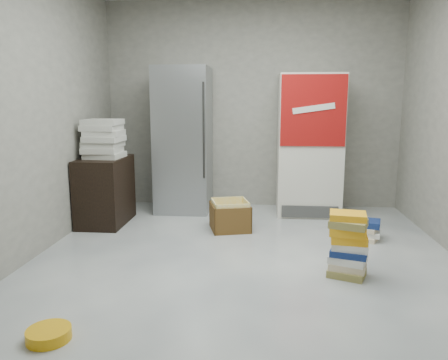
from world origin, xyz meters
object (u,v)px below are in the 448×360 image
Objects in this scene: wood_shelf at (105,191)px; steel_fridge at (183,140)px; cardboard_box at (230,218)px; coke_cooler at (309,145)px; phonebook_stack_main at (348,245)px.

steel_fridge is at bearing 41.31° from wood_shelf.
wood_shelf reaches higher than cardboard_box.
coke_cooler is at bearing 16.28° from wood_shelf.
cardboard_box is at bearing 145.16° from phonebook_stack_main.
coke_cooler is (1.65, -0.01, -0.05)m from steel_fridge.
phonebook_stack_main is at bearing -28.08° from wood_shelf.
cardboard_box is (-0.96, -0.87, -0.76)m from coke_cooler.
steel_fridge is 1.37m from cardboard_box.
steel_fridge is at bearing 179.82° from coke_cooler.
steel_fridge is 2.85m from phonebook_stack_main.
wood_shelf is at bearing 159.90° from cardboard_box.
coke_cooler is 2.21m from phonebook_stack_main.
steel_fridge is 1.65m from coke_cooler.
steel_fridge is 3.65× the size of cardboard_box.
cardboard_box is (-1.10, 1.25, -0.13)m from phonebook_stack_main.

